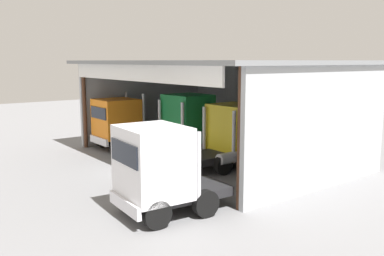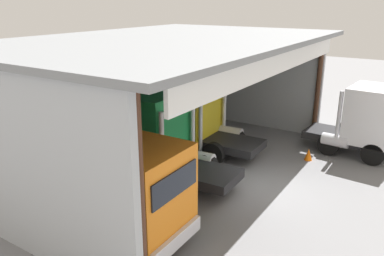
% 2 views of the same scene
% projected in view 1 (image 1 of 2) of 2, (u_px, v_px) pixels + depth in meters
% --- Properties ---
extents(ground_plane, '(80.00, 80.00, 0.00)m').
position_uv_depth(ground_plane, '(140.00, 171.00, 21.30)').
color(ground_plane, slate).
rests_on(ground_plane, ground).
extents(workshop_shed, '(15.46, 10.41, 5.59)m').
position_uv_depth(workshop_shed, '(224.00, 90.00, 24.09)').
color(workshop_shed, '#ADB2B7').
rests_on(workshop_shed, ground).
extents(truck_orange_center_right_bay, '(2.59, 4.40, 3.52)m').
position_uv_depth(truck_orange_center_right_bay, '(120.00, 122.00, 26.48)').
color(truck_orange_center_right_bay, orange).
rests_on(truck_orange_center_right_bay, ground).
extents(truck_green_left_bay, '(2.74, 5.05, 3.60)m').
position_uv_depth(truck_green_left_bay, '(184.00, 124.00, 24.61)').
color(truck_green_left_bay, '#197F3D').
rests_on(truck_green_left_bay, ground).
extents(truck_yellow_center_left_bay, '(2.77, 4.83, 3.28)m').
position_uv_depth(truck_yellow_center_left_bay, '(231.00, 134.00, 22.04)').
color(truck_yellow_center_left_bay, yellow).
rests_on(truck_yellow_center_left_bay, ground).
extents(truck_white_yard_outside, '(2.71, 4.30, 3.30)m').
position_uv_depth(truck_white_yard_outside, '(158.00, 169.00, 14.90)').
color(truck_white_yard_outside, white).
rests_on(truck_white_yard_outside, ground).
extents(oil_drum, '(0.58, 0.58, 0.92)m').
position_uv_depth(oil_drum, '(336.00, 159.00, 21.86)').
color(oil_drum, '#197233').
rests_on(oil_drum, ground).
extents(tool_cart, '(0.90, 0.60, 1.00)m').
position_uv_depth(tool_cart, '(349.00, 162.00, 21.12)').
color(tool_cart, '#1E59A5').
rests_on(tool_cart, ground).
extents(traffic_cone, '(0.36, 0.36, 0.56)m').
position_uv_depth(traffic_cone, '(171.00, 184.00, 17.96)').
color(traffic_cone, orange).
rests_on(traffic_cone, ground).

